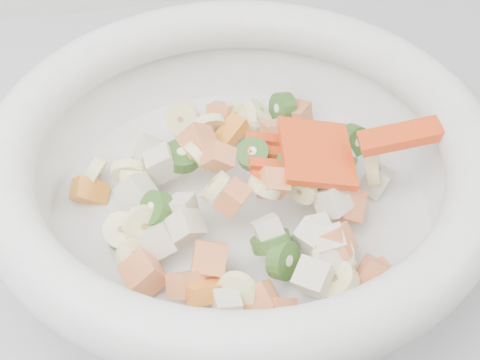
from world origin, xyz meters
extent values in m
cylinder|color=white|center=(0.03, 1.40, 0.91)|extent=(0.29, 0.29, 0.02)
torus|color=white|center=(0.03, 1.40, 0.97)|extent=(0.35, 0.35, 0.04)
cylinder|color=#FDFFAA|center=(0.05, 1.48, 0.94)|extent=(0.02, 0.04, 0.04)
cylinder|color=#FDFFAA|center=(-0.04, 1.38, 0.94)|extent=(0.04, 0.02, 0.04)
cylinder|color=#FDFFAA|center=(0.04, 1.38, 0.96)|extent=(0.03, 0.03, 0.02)
cylinder|color=#FDFFAA|center=(0.07, 1.31, 0.93)|extent=(0.04, 0.04, 0.03)
cylinder|color=#FDFFAA|center=(0.11, 1.42, 0.94)|extent=(0.03, 0.02, 0.03)
cylinder|color=#FDFFAA|center=(0.00, 1.49, 0.93)|extent=(0.04, 0.03, 0.04)
cylinder|color=#FDFFAA|center=(-0.05, 1.44, 0.94)|extent=(0.04, 0.02, 0.03)
cylinder|color=#FDFFAA|center=(-0.04, 1.47, 0.93)|extent=(0.03, 0.03, 0.02)
cylinder|color=#FDFFAA|center=(0.02, 1.47, 0.94)|extent=(0.03, 0.02, 0.03)
cylinder|color=#FDFFAA|center=(0.01, 1.39, 0.95)|extent=(0.02, 0.03, 0.03)
cylinder|color=#FDFFAA|center=(-0.06, 1.38, 0.94)|extent=(0.03, 0.03, 0.02)
cylinder|color=#FDFFAA|center=(0.07, 1.38, 0.95)|extent=(0.02, 0.02, 0.03)
cylinder|color=#FDFFAA|center=(0.07, 1.33, 0.94)|extent=(0.04, 0.04, 0.03)
cylinder|color=#FDFFAA|center=(0.06, 1.49, 0.94)|extent=(0.03, 0.03, 0.03)
cylinder|color=#FDFFAA|center=(-0.04, 1.43, 0.94)|extent=(0.03, 0.02, 0.03)
cylinder|color=#FDFFAA|center=(0.00, 1.43, 0.95)|extent=(0.02, 0.03, 0.03)
cylinder|color=#FDFFAA|center=(0.13, 1.40, 0.93)|extent=(0.02, 0.03, 0.03)
cylinder|color=#FDFFAA|center=(0.01, 1.32, 0.94)|extent=(0.03, 0.03, 0.03)
cylinder|color=#FDFFAA|center=(0.00, 1.30, 0.93)|extent=(0.04, 0.04, 0.02)
cylinder|color=#FDFFAA|center=(0.07, 1.43, 0.95)|extent=(0.04, 0.04, 0.02)
cylinder|color=#FDFFAA|center=(-0.07, 1.45, 0.93)|extent=(0.02, 0.04, 0.04)
cylinder|color=#FDFFAA|center=(-0.05, 1.36, 0.93)|extent=(0.03, 0.03, 0.02)
cylinder|color=#FDFFAA|center=(0.04, 1.49, 0.93)|extent=(0.03, 0.03, 0.03)
cube|color=#D65D43|center=(0.08, 1.34, 0.94)|extent=(0.03, 0.03, 0.03)
cube|color=#D65D43|center=(0.02, 1.31, 0.93)|extent=(0.03, 0.02, 0.03)
cube|color=#D65D43|center=(-0.05, 1.35, 0.93)|extent=(0.03, 0.03, 0.03)
cube|color=#D65D43|center=(0.03, 1.30, 0.93)|extent=(0.03, 0.03, 0.03)
cube|color=#D65D43|center=(0.10, 1.32, 0.93)|extent=(0.03, 0.03, 0.03)
cube|color=#D65D43|center=(-0.01, 1.34, 0.94)|extent=(0.03, 0.03, 0.03)
cube|color=#D65D43|center=(0.01, 1.42, 0.96)|extent=(0.03, 0.02, 0.03)
cube|color=#D65D43|center=(0.10, 1.37, 0.93)|extent=(0.03, 0.03, 0.03)
cube|color=#D65D43|center=(0.05, 1.38, 0.96)|extent=(0.02, 0.02, 0.03)
cube|color=#D65D43|center=(-0.02, 1.33, 0.94)|extent=(0.03, 0.03, 0.03)
cube|color=#D65D43|center=(0.03, 1.49, 0.93)|extent=(0.03, 0.03, 0.03)
cube|color=#D65D43|center=(0.00, 1.44, 0.95)|extent=(0.03, 0.03, 0.04)
cube|color=#D65D43|center=(0.09, 1.49, 0.93)|extent=(0.03, 0.03, 0.02)
cube|color=#D65D43|center=(0.02, 1.37, 0.96)|extent=(0.03, 0.03, 0.02)
cube|color=#D65D43|center=(0.10, 1.32, 0.92)|extent=(0.02, 0.02, 0.02)
cube|color=#D65D43|center=(0.07, 1.45, 0.94)|extent=(0.02, 0.03, 0.03)
cylinder|color=#58A938|center=(0.07, 1.40, 0.95)|extent=(0.04, 0.03, 0.04)
cylinder|color=#58A938|center=(-0.01, 1.44, 0.94)|extent=(0.03, 0.03, 0.01)
cylinder|color=#58A938|center=(0.08, 1.49, 0.93)|extent=(0.02, 0.03, 0.04)
cylinder|color=#58A938|center=(-0.06, 1.39, 0.93)|extent=(0.03, 0.03, 0.03)
cylinder|color=#58A938|center=(0.04, 1.35, 0.94)|extent=(0.03, 0.03, 0.03)
cylinder|color=#58A938|center=(0.04, 1.33, 0.94)|extent=(0.03, 0.03, 0.03)
cylinder|color=#58A938|center=(-0.03, 1.39, 0.95)|extent=(0.02, 0.03, 0.03)
cylinder|color=#58A938|center=(0.13, 1.45, 0.93)|extent=(0.04, 0.02, 0.04)
cylinder|color=#58A938|center=(0.04, 1.41, 0.96)|extent=(0.03, 0.03, 0.02)
cube|color=beige|center=(-0.04, 1.42, 0.94)|extent=(0.03, 0.03, 0.03)
cube|color=beige|center=(-0.02, 1.37, 0.94)|extent=(0.03, 0.03, 0.03)
cube|color=beige|center=(0.03, 1.35, 0.95)|extent=(0.02, 0.02, 0.02)
cube|color=beige|center=(0.06, 1.35, 0.94)|extent=(0.02, 0.03, 0.03)
cube|color=beige|center=(0.13, 1.40, 0.92)|extent=(0.03, 0.03, 0.03)
cube|color=beige|center=(0.05, 1.48, 0.93)|extent=(0.03, 0.03, 0.03)
cube|color=beige|center=(0.06, 1.32, 0.94)|extent=(0.03, 0.03, 0.03)
cube|color=beige|center=(-0.04, 1.37, 0.93)|extent=(0.03, 0.03, 0.03)
cube|color=beige|center=(0.09, 1.37, 0.94)|extent=(0.03, 0.03, 0.03)
cube|color=beige|center=(0.07, 1.33, 0.93)|extent=(0.03, 0.03, 0.03)
cube|color=beige|center=(-0.03, 1.45, 0.94)|extent=(0.03, 0.03, 0.03)
cube|color=beige|center=(0.10, 1.43, 0.94)|extent=(0.02, 0.02, 0.02)
cube|color=beige|center=(0.07, 1.34, 0.94)|extent=(0.02, 0.02, 0.03)
cube|color=beige|center=(-0.02, 1.38, 0.95)|extent=(0.02, 0.03, 0.02)
cube|color=beige|center=(-0.02, 1.44, 0.94)|extent=(0.03, 0.02, 0.03)
cube|color=beige|center=(0.00, 1.31, 0.93)|extent=(0.02, 0.02, 0.02)
cube|color=beige|center=(0.07, 1.35, 0.94)|extent=(0.02, 0.02, 0.02)
cube|color=gold|center=(-0.01, 1.32, 0.94)|extent=(0.03, 0.02, 0.02)
cube|color=gold|center=(-0.08, 1.44, 0.92)|extent=(0.03, 0.02, 0.03)
cube|color=gold|center=(0.03, 1.46, 0.94)|extent=(0.03, 0.03, 0.02)
cube|color=red|center=(0.08, 1.40, 0.96)|extent=(0.06, 0.07, 0.02)
cube|color=red|center=(0.05, 1.43, 0.96)|extent=(0.03, 0.01, 0.01)
cube|color=red|center=(0.05, 1.41, 0.96)|extent=(0.03, 0.01, 0.01)
cube|color=red|center=(0.05, 1.40, 0.96)|extent=(0.03, 0.01, 0.01)
cube|color=red|center=(0.04, 1.39, 0.96)|extent=(0.03, 0.01, 0.01)
camera|label=1|loc=(-0.05, 1.04, 1.30)|focal=55.00mm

